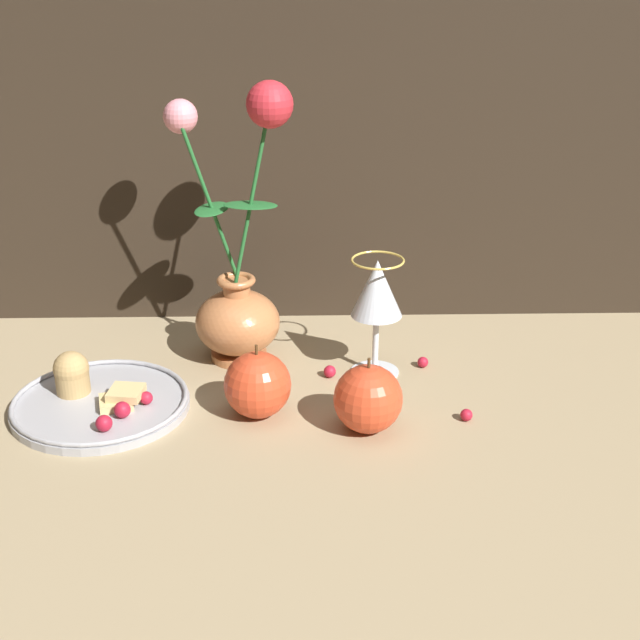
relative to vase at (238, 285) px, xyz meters
name	(u,v)px	position (x,y,z in m)	size (l,w,h in m)	color
ground_plane	(281,397)	(0.06, -0.11, -0.11)	(2.40, 2.40, 0.00)	#9E8966
vase	(238,285)	(0.00, 0.00, 0.00)	(0.16, 0.11, 0.37)	#B77042
plate_with_pastries	(97,399)	(-0.17, -0.14, -0.09)	(0.22, 0.22, 0.06)	#A3A3A8
wine_glass	(377,293)	(0.18, -0.05, 0.01)	(0.07, 0.07, 0.16)	silver
apple_beside_vase	(258,385)	(0.03, -0.16, -0.07)	(0.08, 0.08, 0.09)	#D14223
apple_near_glass	(368,399)	(0.16, -0.19, -0.07)	(0.08, 0.08, 0.09)	#D14223
berry_near_plate	(423,362)	(0.25, -0.03, -0.10)	(0.01, 0.01, 0.01)	#AD192D
berry_front_center	(466,415)	(0.28, -0.18, -0.10)	(0.01, 0.01, 0.01)	#AD192D
berry_by_glass_stem	(330,371)	(0.12, -0.06, -0.10)	(0.02, 0.02, 0.02)	#AD192D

